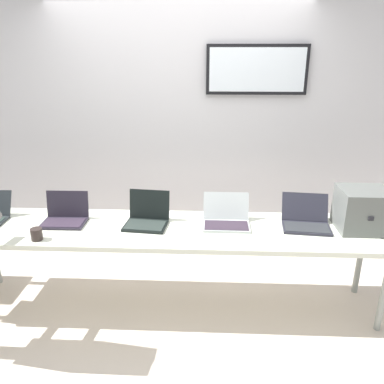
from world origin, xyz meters
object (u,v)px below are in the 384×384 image
Objects in this scene: coffee_mug at (37,234)px; laptop_station_3 at (226,218)px; workbench at (169,233)px; laptop_station_2 at (147,217)px; equipment_box at (362,210)px; laptop_station_1 at (65,216)px; laptop_station_4 at (306,220)px.

laptop_station_3 is at bearing 13.48° from coffee_mug.
laptop_station_2 is at bearing 160.63° from workbench.
coffee_mug is at bearing -158.06° from laptop_station_2.
equipment_box is 0.98× the size of laptop_station_3.
laptop_station_1 is at bearing 179.33° from laptop_station_2.
laptop_station_1 reaches higher than laptop_station_4.
workbench is 9.63× the size of laptop_station_2.
coffee_mug is at bearing -173.10° from equipment_box.
equipment_box is at bearing 6.90° from coffee_mug.
laptop_station_1 is 3.85× the size of coffee_mug.
equipment_box is (1.52, 0.05, 0.21)m from workbench.
workbench is 9.45× the size of equipment_box.
laptop_station_4 is at bearing 174.68° from equipment_box.
equipment_box is 0.43m from laptop_station_4.
laptop_station_3 is 0.64m from laptop_station_4.
coffee_mug is at bearing -165.57° from workbench.
equipment_box reaches higher than laptop_station_3.
laptop_station_1 is 0.34m from coffee_mug.
workbench is 38.26× the size of coffee_mug.
laptop_station_3 reaches higher than laptop_station_4.
equipment_box is 1.71m from laptop_station_2.
laptop_station_1 is 0.93× the size of laptop_station_3.
workbench is 8.71× the size of laptop_station_4.
laptop_station_4 is (1.29, 0.02, -0.01)m from laptop_station_2.
laptop_station_2 is at bearing -177.61° from laptop_station_3.
coffee_mug is (-1.43, -0.34, -0.01)m from laptop_station_3.
laptop_station_2 is 0.65m from laptop_station_3.
laptop_station_2 is at bearing -0.67° from laptop_station_1.
laptop_station_1 is 0.68m from laptop_station_2.
laptop_station_3 is (0.46, 0.09, 0.10)m from workbench.
equipment_box reaches higher than laptop_station_2.
laptop_station_2 reaches higher than coffee_mug.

